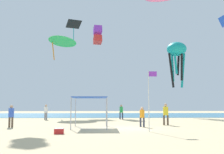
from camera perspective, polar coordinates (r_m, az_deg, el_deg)
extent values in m
cube|color=#D1BA8C|center=(20.20, 3.24, -11.34)|extent=(110.00, 110.00, 0.10)
cube|color=teal|center=(46.22, 0.17, -8.33)|extent=(110.00, 20.05, 0.03)
cylinder|color=#B2B2B7|center=(19.22, -9.01, -7.90)|extent=(0.07, 0.07, 2.34)
cylinder|color=#B2B2B7|center=(19.09, -1.11, -7.98)|extent=(0.07, 0.07, 2.34)
cylinder|color=#B2B2B7|center=(22.44, -8.02, -7.65)|extent=(0.07, 0.07, 2.34)
cylinder|color=#B2B2B7|center=(22.33, -1.27, -7.71)|extent=(0.07, 0.07, 2.34)
cube|color=blue|center=(20.73, -4.82, -4.50)|extent=(2.69, 3.31, 0.06)
cylinder|color=slate|center=(32.47, -14.16, -8.36)|extent=(0.16, 0.16, 0.84)
cylinder|color=slate|center=(32.74, -14.49, -8.33)|extent=(0.16, 0.16, 0.84)
cylinder|color=white|center=(32.58, -14.29, -6.96)|extent=(0.44, 0.44, 0.73)
sphere|color=tan|center=(32.57, -14.27, -6.08)|extent=(0.27, 0.27, 0.27)
cylinder|color=brown|center=(23.77, 11.34, -9.27)|extent=(0.17, 0.17, 0.87)
cylinder|color=brown|center=(23.87, 12.13, -9.24)|extent=(0.17, 0.17, 0.87)
cylinder|color=yellow|center=(23.79, 11.69, -7.30)|extent=(0.45, 0.45, 0.76)
sphere|color=tan|center=(23.78, 11.67, -6.05)|extent=(0.28, 0.28, 0.28)
cylinder|color=#33384C|center=(32.78, 1.78, -8.53)|extent=(0.16, 0.16, 0.83)
cylinder|color=#33384C|center=(32.88, 2.32, -8.52)|extent=(0.16, 0.16, 0.83)
cylinder|color=green|center=(32.80, 2.05, -7.18)|extent=(0.43, 0.43, 0.72)
sphere|color=tan|center=(32.80, 2.04, -6.31)|extent=(0.27, 0.27, 0.27)
cylinder|color=brown|center=(22.59, -21.59, -9.21)|extent=(0.16, 0.16, 0.81)
cylinder|color=brown|center=(22.36, -21.04, -9.27)|extent=(0.16, 0.16, 0.81)
cylinder|color=blue|center=(22.44, -21.24, -7.31)|extent=(0.42, 0.42, 0.71)
sphere|color=tan|center=(22.43, -21.19, -6.07)|extent=(0.26, 0.26, 0.26)
cylinder|color=#33384C|center=(21.49, 7.00, -9.86)|extent=(0.15, 0.15, 0.74)
cylinder|color=#33384C|center=(21.61, 6.28, -9.85)|extent=(0.15, 0.15, 0.74)
cylinder|color=orange|center=(21.52, 6.62, -8.01)|extent=(0.39, 0.39, 0.64)
sphere|color=tan|center=(21.51, 6.60, -6.83)|extent=(0.24, 0.24, 0.24)
cylinder|color=silver|center=(17.79, 8.06, -5.27)|extent=(0.06, 0.06, 4.06)
cube|color=purple|center=(17.97, 8.93, 0.67)|extent=(0.55, 0.02, 0.35)
cube|color=red|center=(16.64, -11.54, -11.61)|extent=(0.56, 0.36, 0.32)
cube|color=white|center=(16.62, -11.53, -11.01)|extent=(0.57, 0.37, 0.03)
cube|color=purple|center=(46.07, -3.16, 10.21)|extent=(1.66, 1.90, 1.57)
cube|color=red|center=(45.63, -3.18, 8.19)|extent=(1.66, 1.90, 1.57)
ellipsoid|color=teal|center=(41.14, 13.99, 5.96)|extent=(4.01, 4.01, 2.13)
cylinder|color=teal|center=(39.85, 13.79, 2.99)|extent=(0.49, 0.61, 3.31)
cylinder|color=black|center=(40.06, 15.04, 2.26)|extent=(0.55, 0.69, 4.29)
cylinder|color=teal|center=(40.87, 15.31, 1.41)|extent=(0.85, 0.34, 5.25)
cylinder|color=black|center=(41.60, 14.34, 2.62)|extent=(0.49, 0.61, 3.31)
cylinder|color=teal|center=(41.26, 13.17, 1.97)|extent=(0.55, 0.69, 4.29)
cylinder|color=black|center=(40.32, 12.89, 1.45)|extent=(0.85, 0.34, 5.25)
cone|color=green|center=(41.51, -10.76, 8.12)|extent=(5.89, 5.92, 1.62)
cylinder|color=orange|center=(42.33, -12.80, 5.96)|extent=(0.53, 0.79, 3.36)
cube|color=black|center=(50.61, -8.39, 11.41)|extent=(3.26, 3.19, 0.93)
cylinder|color=teal|center=(50.01, -8.43, 9.08)|extent=(0.16, 0.16, 2.73)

